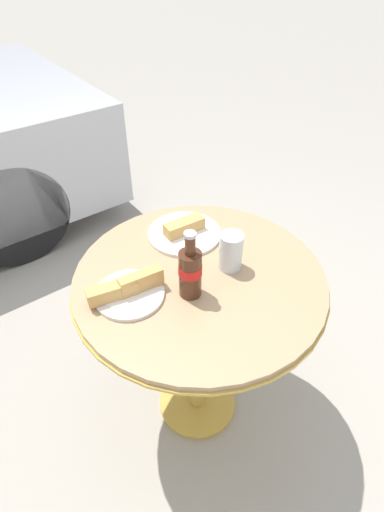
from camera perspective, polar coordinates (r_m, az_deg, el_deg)
The scene contains 6 objects.
ground_plane at distance 1.86m, azimuth 0.77°, elevation -20.23°, with size 30.00×30.00×0.00m, color #A8A093.
bistro_table at distance 1.34m, azimuth 1.02°, elevation -6.69°, with size 0.80×0.80×0.77m.
cola_bottle_left at distance 1.13m, azimuth -0.26°, elevation -2.17°, with size 0.07×0.07×0.22m.
drinking_glass at distance 1.25m, azimuth 5.56°, elevation 0.46°, with size 0.07×0.07×0.13m.
lunch_plate_near at distance 1.40m, azimuth -1.11°, elevation 3.52°, with size 0.26×0.26×0.06m.
lunch_plate_far at distance 1.18m, azimuth -9.11°, elevation -4.85°, with size 0.23×0.21×0.07m.
Camera 1 is at (-0.56, -0.72, 1.62)m, focal length 28.00 mm.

